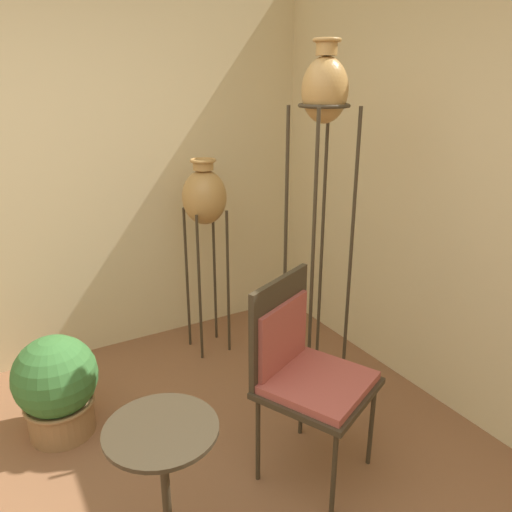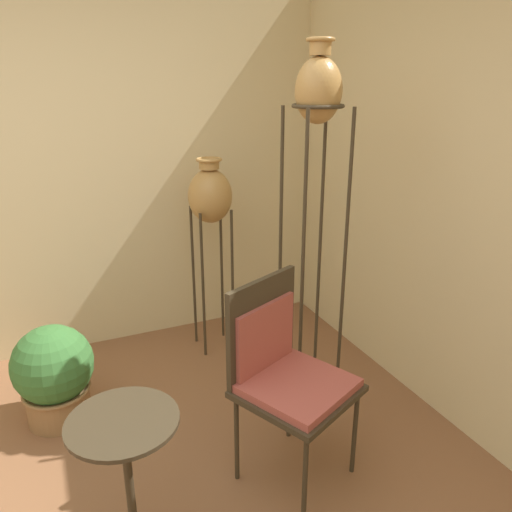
{
  "view_description": "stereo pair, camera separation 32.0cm",
  "coord_description": "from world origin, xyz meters",
  "px_view_note": "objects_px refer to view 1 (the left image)",
  "views": [
    {
      "loc": [
        -0.24,
        -1.36,
        1.94
      ],
      "look_at": [
        1.28,
        1.25,
        0.85
      ],
      "focal_mm": 35.0,
      "sensor_mm": 36.0,
      "label": 1
    },
    {
      "loc": [
        0.05,
        -1.51,
        1.94
      ],
      "look_at": [
        1.28,
        1.25,
        0.85
      ],
      "focal_mm": 35.0,
      "sensor_mm": 36.0,
      "label": 2
    }
  ],
  "objects_px": {
    "side_table": "(164,470)",
    "potted_plant": "(57,385)",
    "vase_stand_tall": "(324,112)",
    "vase_stand_medium": "(204,200)",
    "chair": "(303,365)"
  },
  "relations": [
    {
      "from": "potted_plant",
      "to": "vase_stand_medium",
      "type": "bearing_deg",
      "value": 21.42
    },
    {
      "from": "vase_stand_medium",
      "to": "chair",
      "type": "height_order",
      "value": "vase_stand_medium"
    },
    {
      "from": "vase_stand_medium",
      "to": "potted_plant",
      "type": "xyz_separation_m",
      "value": [
        -1.14,
        -0.45,
        -0.83
      ]
    },
    {
      "from": "chair",
      "to": "side_table",
      "type": "height_order",
      "value": "chair"
    },
    {
      "from": "vase_stand_tall",
      "to": "potted_plant",
      "type": "distance_m",
      "value": 2.09
    },
    {
      "from": "vase_stand_medium",
      "to": "potted_plant",
      "type": "bearing_deg",
      "value": -158.58
    },
    {
      "from": "vase_stand_medium",
      "to": "potted_plant",
      "type": "height_order",
      "value": "vase_stand_medium"
    },
    {
      "from": "side_table",
      "to": "potted_plant",
      "type": "distance_m",
      "value": 1.16
    },
    {
      "from": "side_table",
      "to": "vase_stand_tall",
      "type": "bearing_deg",
      "value": 28.56
    },
    {
      "from": "side_table",
      "to": "potted_plant",
      "type": "bearing_deg",
      "value": 101.83
    },
    {
      "from": "vase_stand_tall",
      "to": "side_table",
      "type": "bearing_deg",
      "value": -151.44
    },
    {
      "from": "chair",
      "to": "potted_plant",
      "type": "bearing_deg",
      "value": 114.37
    },
    {
      "from": "side_table",
      "to": "vase_stand_medium",
      "type": "bearing_deg",
      "value": 59.85
    },
    {
      "from": "vase_stand_tall",
      "to": "potted_plant",
      "type": "xyz_separation_m",
      "value": [
        -1.43,
        0.47,
        -1.46
      ]
    },
    {
      "from": "vase_stand_tall",
      "to": "vase_stand_medium",
      "type": "distance_m",
      "value": 1.14
    }
  ]
}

